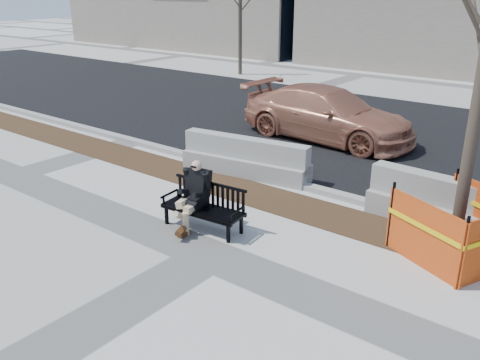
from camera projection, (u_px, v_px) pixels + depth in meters
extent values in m
plane|color=beige|center=(210.00, 255.00, 8.62)|extent=(120.00, 120.00, 0.00)
cube|color=#47301C|center=(293.00, 205.00, 10.53)|extent=(40.00, 1.20, 0.02)
cube|color=black|center=(406.00, 139.00, 15.09)|extent=(60.00, 10.40, 0.01)
cube|color=#9E9B93|center=(317.00, 189.00, 11.21)|extent=(60.00, 0.25, 0.12)
imported|color=#BA7355|center=(326.00, 139.00, 15.10)|extent=(5.29, 2.36, 1.51)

